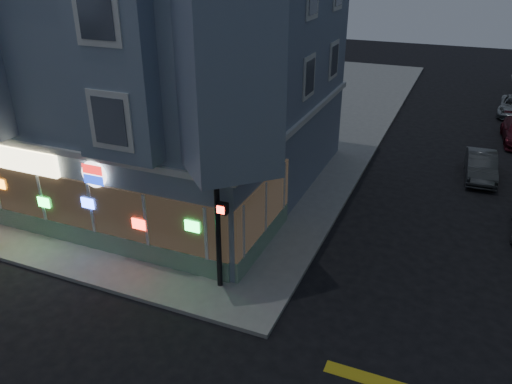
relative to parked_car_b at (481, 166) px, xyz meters
The scene contains 5 objects.
ground 19.38m from the parked_car_b, 116.36° to the right, with size 120.00×120.00×0.00m, color black.
sidewalk_nw 22.82m from the parked_car_b, 165.67° to the left, with size 33.00×42.00×0.15m, color gray.
corner_building 16.74m from the parked_car_b, 156.43° to the right, with size 14.60×14.60×11.40m.
parked_car_b is the anchor object (origin of this frame).
traffic_signal 16.29m from the parked_car_b, 120.18° to the right, with size 0.65×0.64×5.68m.
Camera 1 is at (7.21, -8.78, 10.46)m, focal length 35.00 mm.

